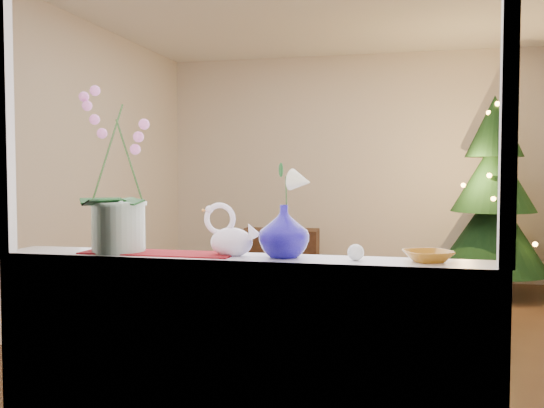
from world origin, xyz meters
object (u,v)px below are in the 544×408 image
(amber_dish, at_px, (428,257))
(side_table, at_px, (280,257))
(blue_vase, at_px, (284,227))
(xmas_tree, at_px, (493,196))
(swan, at_px, (232,231))
(paperweight, at_px, (356,252))
(orchid_pot, at_px, (118,169))

(amber_dish, relative_size, side_table, 0.19)
(blue_vase, relative_size, xmas_tree, 0.13)
(swan, height_order, paperweight, swan)
(paperweight, relative_size, amber_dish, 0.42)
(side_table, bearing_deg, swan, -84.23)
(swan, height_order, xmas_tree, xmas_tree)
(orchid_pot, distance_m, side_table, 4.26)
(paperweight, bearing_deg, blue_vase, 175.04)
(swan, relative_size, amber_dish, 1.57)
(blue_vase, xyz_separation_m, side_table, (-0.92, 4.14, -0.73))
(orchid_pot, distance_m, paperweight, 1.14)
(orchid_pot, height_order, amber_dish, orchid_pot)
(amber_dish, bearing_deg, orchid_pot, -179.51)
(swan, xyz_separation_m, amber_dish, (0.84, 0.01, -0.09))
(paperweight, bearing_deg, side_table, 106.49)
(xmas_tree, bearing_deg, amber_dish, -100.30)
(swan, distance_m, amber_dish, 0.84)
(xmas_tree, bearing_deg, orchid_pot, -117.13)
(side_table, bearing_deg, orchid_pot, -91.59)
(orchid_pot, bearing_deg, amber_dish, 0.49)
(orchid_pot, distance_m, swan, 0.60)
(swan, distance_m, side_table, 4.26)
(blue_vase, height_order, amber_dish, blue_vase)
(swan, height_order, side_table, swan)
(orchid_pot, height_order, paperweight, orchid_pot)
(side_table, bearing_deg, blue_vase, -81.11)
(orchid_pot, relative_size, blue_vase, 2.93)
(orchid_pot, height_order, side_table, orchid_pot)
(swan, bearing_deg, amber_dish, 3.25)
(paperweight, distance_m, xmas_tree, 4.29)
(paperweight, height_order, amber_dish, paperweight)
(xmas_tree, bearing_deg, side_table, 179.91)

